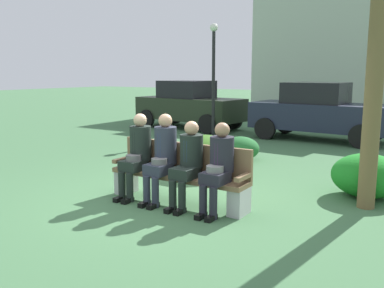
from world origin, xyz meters
name	(u,v)px	position (x,y,z in m)	size (l,w,h in m)	color
ground_plane	(167,200)	(0.00, 0.00, 0.00)	(80.00, 80.00, 0.00)	#406C44
park_bench	(180,174)	(0.21, 0.04, 0.43)	(2.26, 0.44, 0.90)	brown
seated_man_leftmost	(137,151)	(-0.51, -0.09, 0.74)	(0.34, 0.72, 1.32)	#1E2823
seated_man_centerleft	(162,154)	(-0.02, -0.09, 0.75)	(0.34, 0.72, 1.35)	#2D3342
seated_man_centerright	(188,160)	(0.45, -0.09, 0.71)	(0.34, 0.72, 1.26)	#1E2823
seated_man_rightmost	(219,163)	(0.95, -0.09, 0.71)	(0.34, 0.72, 1.27)	#23232D
shrub_near_bench	(205,154)	(-0.40, 1.82, 0.38)	(1.22, 1.12, 0.76)	#35631F
shrub_mid_lawn	(241,148)	(-0.38, 3.39, 0.27)	(0.85, 0.78, 0.53)	#25662F
shrub_far_lawn	(367,176)	(2.58, 1.84, 0.35)	(1.11, 1.02, 0.70)	#1C7D22
parked_car_near	(189,105)	(-4.37, 7.43, 0.84)	(4.05, 2.08, 1.68)	#232D1E
parked_car_far	(319,112)	(0.29, 7.19, 0.84)	(3.97, 1.87, 1.68)	#1E2338
street_lamp	(214,68)	(-2.71, 6.23, 2.11)	(0.24, 0.24, 3.42)	black
building_backdrop	(376,24)	(-0.44, 20.18, 4.58)	(12.15, 7.15, 9.12)	#B0C0AC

